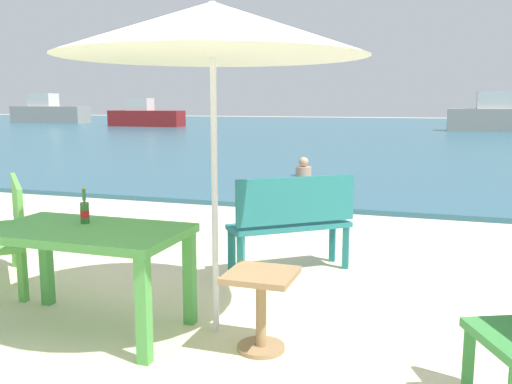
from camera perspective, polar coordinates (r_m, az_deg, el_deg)
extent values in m
plane|color=beige|center=(3.87, -9.56, -15.98)|extent=(120.00, 120.00, 0.00)
cube|color=#2D6075|center=(33.17, 15.43, 6.13)|extent=(120.00, 50.00, 0.08)
cube|color=#4C9E47|center=(4.11, -17.11, -3.98)|extent=(1.40, 0.80, 0.06)
cube|color=#4C9E47|center=(3.62, -11.51, -11.88)|extent=(0.08, 0.08, 0.70)
cube|color=#4C9E47|center=(4.85, -20.79, -6.83)|extent=(0.08, 0.08, 0.70)
cube|color=#4C9E47|center=(4.18, -6.85, -8.81)|extent=(0.08, 0.08, 0.70)
cylinder|color=#2D662D|center=(4.26, -17.23, -2.07)|extent=(0.06, 0.06, 0.16)
cone|color=#2D662D|center=(4.24, -17.28, -1.04)|extent=(0.06, 0.06, 0.03)
cylinder|color=#2D662D|center=(4.23, -17.31, -0.28)|extent=(0.03, 0.03, 0.09)
cylinder|color=red|center=(4.26, -17.22, -2.17)|extent=(0.07, 0.07, 0.05)
cylinder|color=gold|center=(4.23, -17.34, 0.36)|extent=(0.03, 0.03, 0.01)
cylinder|color=silver|center=(3.85, -4.31, 1.89)|extent=(0.04, 0.04, 2.30)
cone|color=silver|center=(3.85, -4.49, 16.35)|extent=(2.10, 2.10, 0.36)
cube|color=#9E7A51|center=(3.67, 0.53, -8.55)|extent=(0.44, 0.44, 0.04)
cylinder|color=#9E7A51|center=(3.76, 0.52, -12.46)|extent=(0.07, 0.07, 0.50)
cylinder|color=#9E7A51|center=(3.86, 0.52, -15.71)|extent=(0.32, 0.32, 0.03)
cube|color=#237275|center=(5.42, 3.47, -3.49)|extent=(1.16, 1.03, 0.05)
cube|color=#237275|center=(5.22, 4.20, -0.85)|extent=(0.97, 0.78, 0.44)
cube|color=#237275|center=(5.83, 7.87, -5.04)|extent=(0.06, 0.06, 0.42)
cube|color=#237275|center=(5.41, -2.53, -6.08)|extent=(0.06, 0.06, 0.42)
cube|color=#237275|center=(5.59, 9.22, -5.69)|extent=(0.06, 0.06, 0.42)
cube|color=#237275|center=(5.16, -1.58, -6.85)|extent=(0.06, 0.06, 0.42)
cube|color=#60B24C|center=(5.49, -24.86, -4.17)|extent=(1.10, 1.11, 0.05)
cube|color=#60B24C|center=(5.44, -23.38, -1.17)|extent=(0.87, 0.89, 0.44)
cube|color=#60B24C|center=(6.08, -23.52, -5.13)|extent=(0.06, 0.06, 0.42)
cube|color=#60B24C|center=(5.02, -22.91, -8.04)|extent=(0.06, 0.06, 0.42)
cube|color=#3D8C42|center=(3.39, 21.00, -16.35)|extent=(0.06, 0.06, 0.42)
cylinder|color=tan|center=(11.88, 4.91, 2.13)|extent=(0.34, 0.34, 0.20)
sphere|color=tan|center=(11.86, 4.93, 3.11)|extent=(0.21, 0.21, 0.21)
cube|color=maroon|center=(37.32, -11.23, 7.44)|extent=(5.03, 1.37, 1.03)
cube|color=silver|center=(37.53, -11.89, 8.83)|extent=(1.60, 1.03, 0.80)
cube|color=gray|center=(33.02, 24.28, 6.76)|extent=(5.93, 1.62, 1.21)
cube|color=silver|center=(32.96, 23.46, 8.69)|extent=(1.89, 1.21, 0.94)
cube|color=gray|center=(45.74, -20.44, 7.49)|extent=(6.15, 1.68, 1.26)
cube|color=silver|center=(46.08, -21.07, 8.85)|extent=(1.96, 1.26, 0.98)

